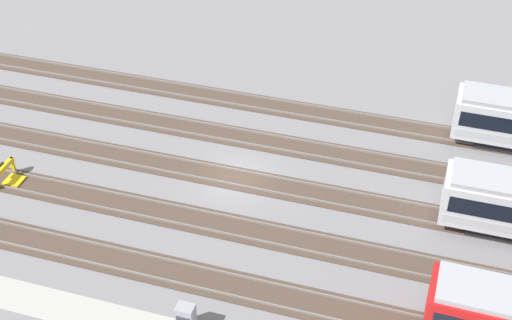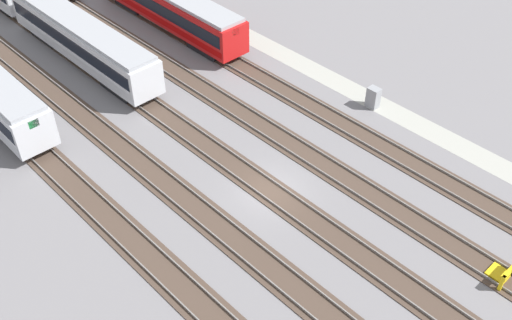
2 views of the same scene
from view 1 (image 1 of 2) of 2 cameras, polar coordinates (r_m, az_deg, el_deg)
The scene contains 8 objects.
ground_plane at distance 45.07m, azimuth -1.58°, elevation -1.52°, with size 400.00×400.00×0.00m, color slate.
rail_track_nearest at distance 39.13m, azimuth -5.57°, elevation -9.17°, with size 90.00×2.23×0.21m.
rail_track_near_inner at distance 41.96m, azimuth -3.42°, elevation -5.06°, with size 90.00×2.24×0.21m.
rail_track_middle at distance 45.04m, azimuth -1.58°, elevation -1.47°, with size 90.00×2.24×0.21m.
rail_track_far_inner at distance 48.31m, azimuth 0.02°, elevation 1.64°, with size 90.00×2.23×0.21m.
rail_track_farthest at distance 51.73m, azimuth 1.41°, elevation 4.35°, with size 90.00×2.23×0.21m.
bumper_stop_near_inner_track at distance 47.18m, azimuth -19.19°, elevation -1.12°, with size 1.34×2.00×1.22m.
electrical_cabinet at distance 36.21m, azimuth -5.64°, elevation -12.44°, with size 0.90×0.73×1.60m.
Camera 1 is at (11.28, -33.03, 28.51)m, focal length 50.00 mm.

